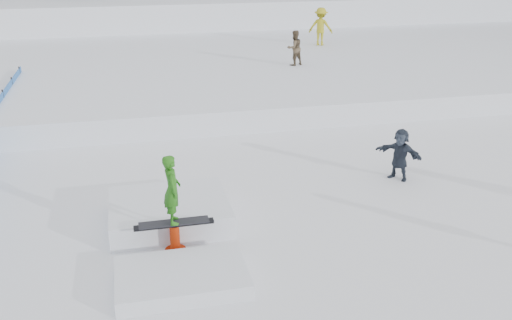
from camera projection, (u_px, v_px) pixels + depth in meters
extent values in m
plane|color=white|center=(254.00, 245.00, 11.90)|extent=(120.00, 120.00, 0.00)
cube|color=white|center=(155.00, 12.00, 38.64)|extent=(60.00, 14.00, 2.40)
cube|color=white|center=(177.00, 67.00, 26.25)|extent=(50.00, 18.00, 0.80)
cylinder|color=black|center=(5.00, 105.00, 19.75)|extent=(0.05, 0.05, 1.10)
cylinder|color=black|center=(13.00, 92.00, 21.47)|extent=(0.05, 0.05, 1.10)
cylinder|color=black|center=(21.00, 80.00, 23.19)|extent=(0.05, 0.05, 1.10)
imported|color=brown|center=(294.00, 48.00, 24.39)|extent=(0.86, 0.76, 1.48)
imported|color=gold|center=(321.00, 27.00, 28.84)|extent=(1.39, 1.19, 1.87)
imported|color=#272F3C|center=(400.00, 154.00, 14.91)|extent=(1.12, 1.26, 1.38)
cube|color=white|center=(169.00, 212.00, 12.73)|extent=(2.60, 2.20, 0.54)
cube|color=white|center=(182.00, 277.00, 10.51)|extent=(2.40, 1.60, 0.30)
cylinder|color=red|center=(176.00, 251.00, 11.64)|extent=(0.44, 0.44, 0.06)
cylinder|color=red|center=(175.00, 239.00, 11.54)|extent=(0.20, 0.20, 0.60)
cube|color=black|center=(174.00, 224.00, 11.42)|extent=(1.60, 0.16, 0.06)
cube|color=black|center=(174.00, 222.00, 11.40)|extent=(1.40, 0.28, 0.03)
imported|color=#236A14|center=(172.00, 189.00, 11.14)|extent=(0.34, 0.52, 1.42)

